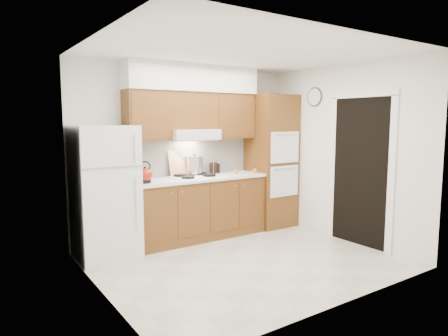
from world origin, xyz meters
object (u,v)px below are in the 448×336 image
(fridge, at_px, (105,192))
(oven_cabinet, at_px, (271,161))
(stock_pot, at_px, (194,165))
(kettle, at_px, (145,175))

(fridge, xyz_separation_m, oven_cabinet, (2.85, 0.03, 0.24))
(fridge, xyz_separation_m, stock_pot, (1.47, 0.24, 0.24))
(kettle, bearing_deg, stock_pot, 11.29)
(fridge, height_order, stock_pot, fridge)
(fridge, distance_m, kettle, 0.57)
(oven_cabinet, distance_m, kettle, 2.31)
(fridge, xyz_separation_m, kettle, (0.54, -0.05, 0.19))
(fridge, height_order, oven_cabinet, oven_cabinet)
(fridge, bearing_deg, kettle, -5.70)
(oven_cabinet, bearing_deg, kettle, -177.80)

